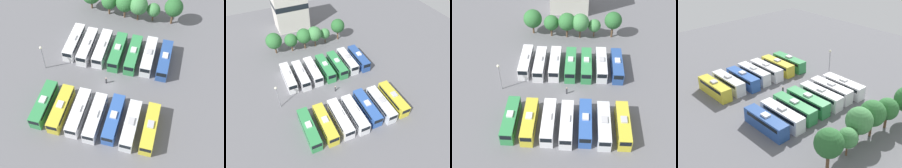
# 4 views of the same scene
# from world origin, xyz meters

# --- Properties ---
(ground_plane) EXTENTS (114.74, 114.74, 0.00)m
(ground_plane) POSITION_xyz_m (0.00, 0.00, 0.00)
(ground_plane) COLOR slate
(bus_0) EXTENTS (2.46, 10.15, 3.36)m
(bus_0) POSITION_xyz_m (-10.97, -8.78, 1.65)
(bus_0) COLOR #338C4C
(bus_0) RESTS_ON ground_plane
(bus_1) EXTENTS (2.46, 10.15, 3.36)m
(bus_1) POSITION_xyz_m (-7.25, -9.01, 1.65)
(bus_1) COLOR gold
(bus_1) RESTS_ON ground_plane
(bus_2) EXTENTS (2.46, 10.15, 3.36)m
(bus_2) POSITION_xyz_m (-3.56, -8.97, 1.65)
(bus_2) COLOR white
(bus_2) RESTS_ON ground_plane
(bus_3) EXTENTS (2.46, 10.15, 3.36)m
(bus_3) POSITION_xyz_m (-0.02, -9.28, 1.65)
(bus_3) COLOR silver
(bus_3) RESTS_ON ground_plane
(bus_4) EXTENTS (2.46, 10.15, 3.36)m
(bus_4) POSITION_xyz_m (3.54, -8.69, 1.65)
(bus_4) COLOR #2D56A8
(bus_4) RESTS_ON ground_plane
(bus_5) EXTENTS (2.46, 10.15, 3.36)m
(bus_5) POSITION_xyz_m (7.10, -9.22, 1.65)
(bus_5) COLOR silver
(bus_5) RESTS_ON ground_plane
(bus_6) EXTENTS (2.46, 10.15, 3.36)m
(bus_6) POSITION_xyz_m (10.80, -8.97, 1.65)
(bus_6) COLOR gold
(bus_6) RESTS_ON ground_plane
(bus_7) EXTENTS (2.46, 10.15, 3.36)m
(bus_7) POSITION_xyz_m (-10.68, 9.33, 1.65)
(bus_7) COLOR white
(bus_7) RESTS_ON ground_plane
(bus_8) EXTENTS (2.46, 10.15, 3.36)m
(bus_8) POSITION_xyz_m (-7.23, 8.78, 1.65)
(bus_8) COLOR silver
(bus_8) RESTS_ON ground_plane
(bus_9) EXTENTS (2.46, 10.15, 3.36)m
(bus_9) POSITION_xyz_m (-3.69, 9.07, 1.65)
(bus_9) COLOR white
(bus_9) RESTS_ON ground_plane
(bus_10) EXTENTS (2.46, 10.15, 3.36)m
(bus_10) POSITION_xyz_m (-0.01, 8.90, 1.65)
(bus_10) COLOR #338C4C
(bus_10) RESTS_ON ground_plane
(bus_11) EXTENTS (2.46, 10.15, 3.36)m
(bus_11) POSITION_xyz_m (3.66, 8.91, 1.65)
(bus_11) COLOR #338C4C
(bus_11) RESTS_ON ground_plane
(bus_12) EXTENTS (2.46, 10.15, 3.36)m
(bus_12) POSITION_xyz_m (7.19, 9.29, 1.65)
(bus_12) COLOR silver
(bus_12) RESTS_ON ground_plane
(bus_13) EXTENTS (2.46, 10.15, 3.36)m
(bus_13) POSITION_xyz_m (10.84, 9.04, 1.65)
(bus_13) COLOR #284C93
(bus_13) RESTS_ON ground_plane
(worker_person) EXTENTS (0.36, 0.36, 1.77)m
(worker_person) POSITION_xyz_m (-0.52, 0.68, 0.82)
(worker_person) COLOR #333338
(worker_person) RESTS_ON ground_plane
(light_pole) EXTENTS (0.60, 0.60, 6.84)m
(light_pole) POSITION_xyz_m (-15.00, 1.40, 4.72)
(light_pole) COLOR gray
(light_pole) RESTS_ON ground_plane
(tree_0) EXTENTS (4.95, 4.95, 6.93)m
(tree_0) POSITION_xyz_m (-10.80, 24.15, 4.44)
(tree_0) COLOR brown
(tree_0) RESTS_ON ground_plane
(tree_1) EXTENTS (4.06, 4.06, 6.04)m
(tree_1) POSITION_xyz_m (-5.73, 23.12, 3.98)
(tree_1) COLOR brown
(tree_1) RESTS_ON ground_plane
(tree_2) EXTENTS (4.66, 4.66, 7.00)m
(tree_2) POSITION_xyz_m (-1.56, 22.75, 4.65)
(tree_2) COLOR brown
(tree_2) RESTS_ON ground_plane
(tree_3) EXTENTS (4.67, 4.67, 6.99)m
(tree_3) POSITION_xyz_m (1.93, 22.58, 4.64)
(tree_3) COLOR brown
(tree_3) RESTS_ON ground_plane
(tree_4) EXTENTS (3.40, 3.40, 5.13)m
(tree_4) POSITION_xyz_m (5.69, 23.27, 3.42)
(tree_4) COLOR brown
(tree_4) RESTS_ON ground_plane
(tree_5) EXTENTS (4.56, 4.56, 7.33)m
(tree_5) POSITION_xyz_m (10.50, 23.45, 5.01)
(tree_5) COLOR brown
(tree_5) RESTS_ON ground_plane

